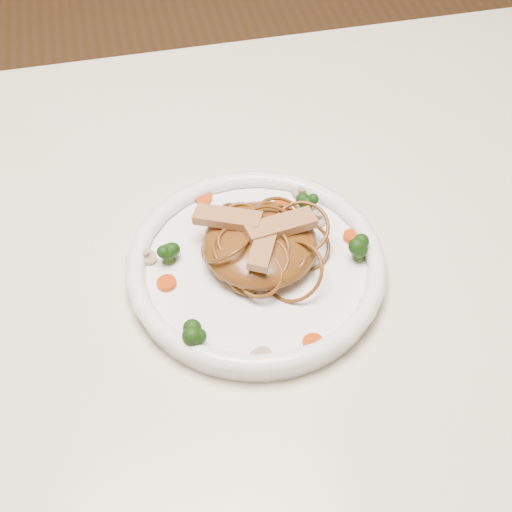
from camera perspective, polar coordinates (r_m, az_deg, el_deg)
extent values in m
cube|color=silver|center=(0.77, -6.75, -2.31)|extent=(1.20, 0.80, 0.04)
cylinder|color=brown|center=(1.39, 15.15, 2.58)|extent=(0.06, 0.06, 0.71)
cylinder|color=white|center=(0.74, 0.00, -1.12)|extent=(0.28, 0.28, 0.02)
ellipsoid|color=brown|center=(0.73, 0.31, 0.93)|extent=(0.13, 0.13, 0.04)
cube|color=tan|center=(0.72, 1.94, 2.38)|extent=(0.07, 0.03, 0.01)
cube|color=tan|center=(0.73, -2.23, 2.99)|extent=(0.07, 0.05, 0.01)
cube|color=tan|center=(0.70, 0.59, 0.84)|extent=(0.04, 0.06, 0.01)
cylinder|color=#C63D07|center=(0.79, 1.99, 3.80)|extent=(0.02, 0.02, 0.00)
cylinder|color=#C63D07|center=(0.72, -7.01, -2.11)|extent=(0.02, 0.02, 0.00)
cylinder|color=#C63D07|center=(0.76, 7.59, 1.53)|extent=(0.02, 0.02, 0.00)
cylinder|color=#C63D07|center=(0.80, -4.14, 4.57)|extent=(0.02, 0.02, 0.00)
cylinder|color=#C63D07|center=(0.68, 4.47, -6.74)|extent=(0.02, 0.02, 0.00)
cylinder|color=tan|center=(0.67, 0.31, -7.90)|extent=(0.03, 0.03, 0.01)
cylinder|color=tan|center=(0.78, 4.90, 2.89)|extent=(0.02, 0.02, 0.01)
cylinder|color=tan|center=(0.75, -8.57, -0.04)|extent=(0.03, 0.03, 0.01)
cylinder|color=tan|center=(0.80, 3.61, 4.87)|extent=(0.04, 0.04, 0.01)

